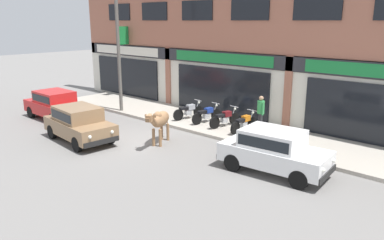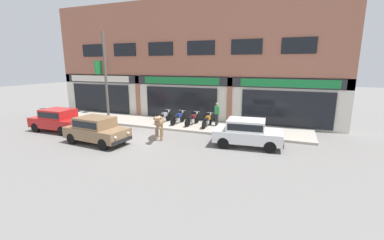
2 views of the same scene
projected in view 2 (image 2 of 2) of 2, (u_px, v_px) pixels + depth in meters
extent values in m
plane|color=slate|center=(143.00, 138.00, 15.07)|extent=(90.00, 90.00, 0.00)
cube|color=#A8A093|center=(172.00, 123.00, 18.57)|extent=(19.00, 3.34, 0.14)
cube|color=#9E604C|center=(182.00, 42.00, 19.11)|extent=(23.00, 0.55, 6.31)
cube|color=silver|center=(182.00, 98.00, 20.00)|extent=(23.00, 0.55, 3.40)
cube|color=#28282D|center=(180.00, 81.00, 19.42)|extent=(22.08, 0.08, 0.64)
cube|color=black|center=(101.00, 98.00, 22.51)|extent=(5.83, 0.10, 2.40)
cube|color=silver|center=(99.00, 79.00, 22.13)|extent=(6.13, 0.05, 0.52)
cube|color=#9E604C|center=(138.00, 96.00, 21.10)|extent=(0.36, 0.12, 3.40)
cube|color=black|center=(180.00, 103.00, 19.78)|extent=(5.83, 0.10, 2.40)
cube|color=#197A38|center=(180.00, 81.00, 19.40)|extent=(6.13, 0.05, 0.52)
cube|color=#9E604C|center=(229.00, 101.00, 18.36)|extent=(0.36, 0.12, 3.40)
cube|color=black|center=(286.00, 109.00, 17.04)|extent=(5.83, 0.10, 2.40)
cube|color=#197A38|center=(288.00, 83.00, 16.66)|extent=(6.13, 0.05, 0.52)
cube|color=black|center=(93.00, 51.00, 21.84)|extent=(2.09, 0.06, 1.00)
cube|color=black|center=(125.00, 50.00, 20.67)|extent=(2.09, 0.06, 1.00)
cube|color=black|center=(160.00, 49.00, 19.51)|extent=(2.09, 0.06, 1.00)
cube|color=black|center=(201.00, 48.00, 18.35)|extent=(2.09, 0.06, 1.00)
cube|color=black|center=(247.00, 47.00, 17.19)|extent=(2.09, 0.06, 1.00)
cube|color=black|center=(299.00, 46.00, 16.03)|extent=(2.09, 0.06, 1.00)
cube|color=#197A38|center=(98.00, 67.00, 21.46)|extent=(0.08, 0.80, 1.10)
ellipsoid|color=#936B47|center=(159.00, 122.00, 14.83)|extent=(1.06, 1.49, 0.60)
sphere|color=#936B47|center=(159.00, 119.00, 14.50)|extent=(0.32, 0.32, 0.32)
cylinder|color=#936B47|center=(161.00, 135.00, 14.55)|extent=(0.12, 0.12, 0.72)
cylinder|color=#936B47|center=(156.00, 135.00, 14.53)|extent=(0.12, 0.12, 0.72)
cylinder|color=#936B47|center=(162.00, 131.00, 15.40)|extent=(0.12, 0.12, 0.72)
cylinder|color=#936B47|center=(157.00, 131.00, 15.38)|extent=(0.12, 0.12, 0.72)
cylinder|color=#936B47|center=(158.00, 122.00, 13.99)|extent=(0.41, 0.52, 0.43)
cube|color=#936B47|center=(157.00, 120.00, 13.70)|extent=(0.35, 0.42, 0.26)
cube|color=brown|center=(157.00, 122.00, 13.54)|extent=(0.20, 0.19, 0.14)
cone|color=beige|center=(159.00, 117.00, 13.71)|extent=(0.10, 0.13, 0.19)
cone|color=beige|center=(156.00, 117.00, 13.70)|extent=(0.10, 0.13, 0.19)
cube|color=#936B47|center=(161.00, 119.00, 13.78)|extent=(0.14, 0.09, 0.10)
cube|color=#936B47|center=(155.00, 119.00, 13.76)|extent=(0.14, 0.09, 0.10)
cylinder|color=#936B47|center=(160.00, 122.00, 15.59)|extent=(0.10, 0.17, 0.60)
cylinder|color=black|center=(36.00, 128.00, 16.39)|extent=(0.60, 0.19, 0.60)
cylinder|color=black|center=(55.00, 123.00, 17.69)|extent=(0.60, 0.19, 0.60)
cylinder|color=black|center=(62.00, 131.00, 15.55)|extent=(0.60, 0.19, 0.60)
cylinder|color=black|center=(80.00, 126.00, 16.85)|extent=(0.60, 0.19, 0.60)
cube|color=red|center=(58.00, 122.00, 16.55)|extent=(3.52, 1.63, 0.60)
cube|color=red|center=(58.00, 114.00, 16.39)|extent=(1.91, 1.46, 0.56)
cube|color=black|center=(58.00, 114.00, 16.39)|extent=(1.76, 1.48, 0.35)
cube|color=black|center=(39.00, 123.00, 17.23)|extent=(0.13, 1.52, 0.20)
cube|color=black|center=(79.00, 128.00, 15.97)|extent=(0.13, 1.52, 0.20)
sphere|color=silver|center=(32.00, 120.00, 16.75)|extent=(0.14, 0.14, 0.14)
sphere|color=silver|center=(45.00, 118.00, 17.62)|extent=(0.14, 0.14, 0.14)
cube|color=red|center=(72.00, 125.00, 15.44)|extent=(0.03, 0.16, 0.14)
cube|color=red|center=(84.00, 121.00, 16.34)|extent=(0.03, 0.16, 0.14)
cylinder|color=black|center=(270.00, 139.00, 13.85)|extent=(0.61, 0.23, 0.60)
cylinder|color=black|center=(270.00, 147.00, 12.50)|extent=(0.61, 0.23, 0.60)
cylinder|color=black|center=(228.00, 136.00, 14.50)|extent=(0.61, 0.23, 0.60)
cylinder|color=black|center=(223.00, 143.00, 13.15)|extent=(0.61, 0.23, 0.60)
cube|color=white|center=(248.00, 136.00, 13.44)|extent=(3.62, 1.87, 0.60)
cube|color=white|center=(246.00, 125.00, 13.34)|extent=(2.01, 1.59, 0.56)
cube|color=black|center=(246.00, 125.00, 13.34)|extent=(1.86, 1.59, 0.35)
cube|color=black|center=(282.00, 143.00, 12.99)|extent=(0.24, 1.52, 0.20)
cube|color=black|center=(215.00, 137.00, 13.97)|extent=(0.24, 1.52, 0.20)
sphere|color=silver|center=(283.00, 134.00, 13.37)|extent=(0.14, 0.14, 0.14)
sphere|color=silver|center=(284.00, 139.00, 12.47)|extent=(0.14, 0.14, 0.14)
cube|color=red|center=(217.00, 129.00, 14.38)|extent=(0.04, 0.16, 0.14)
cube|color=red|center=(213.00, 134.00, 13.45)|extent=(0.04, 0.16, 0.14)
cylinder|color=black|center=(123.00, 137.00, 14.19)|extent=(0.61, 0.23, 0.60)
cylinder|color=black|center=(103.00, 144.00, 12.93)|extent=(0.61, 0.23, 0.60)
cylinder|color=black|center=(93.00, 133.00, 15.20)|extent=(0.61, 0.23, 0.60)
cylinder|color=black|center=(72.00, 139.00, 13.94)|extent=(0.61, 0.23, 0.60)
cube|color=#846647|center=(97.00, 133.00, 14.00)|extent=(3.63, 1.91, 0.60)
cube|color=#846647|center=(95.00, 122.00, 13.92)|extent=(2.02, 1.60, 0.56)
cube|color=black|center=(95.00, 122.00, 13.92)|extent=(1.87, 1.61, 0.35)
cube|color=black|center=(122.00, 141.00, 13.29)|extent=(0.26, 1.52, 0.20)
cube|color=black|center=(75.00, 133.00, 14.80)|extent=(0.26, 1.52, 0.20)
sphere|color=silver|center=(128.00, 133.00, 13.64)|extent=(0.14, 0.14, 0.14)
sphere|color=silver|center=(115.00, 138.00, 12.80)|extent=(0.14, 0.14, 0.14)
cube|color=red|center=(82.00, 126.00, 15.18)|extent=(0.04, 0.16, 0.14)
cube|color=red|center=(67.00, 129.00, 14.31)|extent=(0.04, 0.16, 0.14)
cylinder|color=black|center=(169.00, 117.00, 19.00)|extent=(0.20, 0.57, 0.56)
cylinder|color=black|center=(158.00, 120.00, 17.96)|extent=(0.20, 0.57, 0.56)
cube|color=#B2B5BA|center=(163.00, 118.00, 18.46)|extent=(0.26, 0.35, 0.24)
cube|color=#A8AAB2|center=(164.00, 114.00, 18.53)|extent=(0.31, 0.44, 0.24)
cube|color=black|center=(161.00, 116.00, 18.21)|extent=(0.31, 0.55, 0.12)
cylinder|color=#B2B5BA|center=(168.00, 113.00, 18.89)|extent=(0.09, 0.27, 0.59)
cylinder|color=#B2B5BA|center=(168.00, 110.00, 18.86)|extent=(0.52, 0.13, 0.03)
sphere|color=silver|center=(169.00, 111.00, 18.93)|extent=(0.12, 0.12, 0.12)
cylinder|color=#B2B5BA|center=(159.00, 120.00, 18.23)|extent=(0.15, 0.48, 0.06)
cylinder|color=black|center=(182.00, 118.00, 18.67)|extent=(0.17, 0.57, 0.56)
cylinder|color=black|center=(173.00, 121.00, 17.60)|extent=(0.17, 0.57, 0.56)
cube|color=#B2B5BA|center=(178.00, 119.00, 18.11)|extent=(0.24, 0.34, 0.24)
cube|color=navy|center=(179.00, 115.00, 18.19)|extent=(0.29, 0.43, 0.24)
cube|color=black|center=(176.00, 117.00, 17.85)|extent=(0.28, 0.54, 0.12)
cylinder|color=#B2B5BA|center=(182.00, 114.00, 18.55)|extent=(0.07, 0.27, 0.59)
cylinder|color=#B2B5BA|center=(182.00, 110.00, 18.53)|extent=(0.52, 0.10, 0.03)
sphere|color=silver|center=(183.00, 112.00, 18.61)|extent=(0.12, 0.12, 0.12)
cylinder|color=#B2B5BA|center=(174.00, 121.00, 17.87)|extent=(0.12, 0.48, 0.06)
cylinder|color=black|center=(197.00, 119.00, 18.27)|extent=(0.19, 0.57, 0.56)
cylinder|color=black|center=(187.00, 123.00, 17.22)|extent=(0.19, 0.57, 0.56)
cube|color=#B2B5BA|center=(192.00, 121.00, 17.72)|extent=(0.25, 0.35, 0.24)
cube|color=maroon|center=(193.00, 116.00, 17.80)|extent=(0.30, 0.43, 0.24)
cube|color=black|center=(190.00, 118.00, 17.47)|extent=(0.30, 0.55, 0.12)
cylinder|color=#B2B5BA|center=(196.00, 115.00, 18.16)|extent=(0.08, 0.27, 0.59)
cylinder|color=#B2B5BA|center=(196.00, 111.00, 18.13)|extent=(0.52, 0.12, 0.03)
sphere|color=silver|center=(197.00, 113.00, 18.21)|extent=(0.12, 0.12, 0.12)
cylinder|color=#B2B5BA|center=(188.00, 122.00, 17.49)|extent=(0.14, 0.48, 0.06)
cylinder|color=black|center=(210.00, 121.00, 17.82)|extent=(0.12, 0.56, 0.56)
cylinder|color=black|center=(204.00, 125.00, 16.70)|extent=(0.12, 0.56, 0.56)
cube|color=#B2B5BA|center=(207.00, 122.00, 17.23)|extent=(0.21, 0.33, 0.24)
cube|color=orange|center=(208.00, 118.00, 17.32)|extent=(0.25, 0.41, 0.24)
cube|color=black|center=(206.00, 119.00, 16.96)|extent=(0.24, 0.53, 0.12)
cylinder|color=#B2B5BA|center=(210.00, 117.00, 17.70)|extent=(0.05, 0.27, 0.59)
cylinder|color=#B2B5BA|center=(210.00, 113.00, 17.68)|extent=(0.52, 0.05, 0.03)
sphere|color=silver|center=(211.00, 114.00, 17.76)|extent=(0.12, 0.12, 0.12)
cylinder|color=#B2B5BA|center=(204.00, 124.00, 16.97)|extent=(0.07, 0.48, 0.06)
cylinder|color=#2D2D33|center=(216.00, 120.00, 17.58)|extent=(0.11, 0.11, 0.82)
cylinder|color=#2D2D33|center=(218.00, 120.00, 17.43)|extent=(0.11, 0.11, 0.82)
cylinder|color=#33934C|center=(217.00, 110.00, 17.36)|extent=(0.32, 0.32, 0.56)
cylinder|color=#33934C|center=(215.00, 110.00, 17.54)|extent=(0.08, 0.08, 0.56)
cylinder|color=#33934C|center=(219.00, 111.00, 17.19)|extent=(0.08, 0.08, 0.56)
sphere|color=tan|center=(217.00, 104.00, 17.27)|extent=(0.20, 0.20, 0.20)
cylinder|color=#595651|center=(106.00, 78.00, 18.23)|extent=(0.18, 0.18, 6.36)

